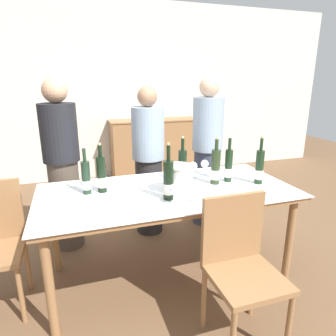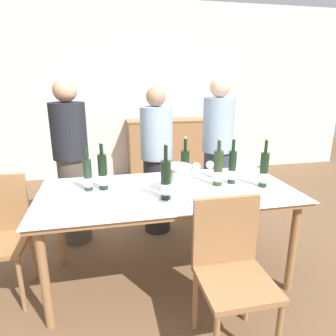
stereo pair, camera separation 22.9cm
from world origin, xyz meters
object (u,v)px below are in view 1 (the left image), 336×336
(person_host, at_px, (63,167))
(wine_glass_2, at_px, (200,192))
(sideboard_cabinet, at_px, (155,148))
(person_guest_right, at_px, (207,153))
(wine_glass_1, at_px, (175,191))
(wine_bottle_1, at_px, (216,168))
(wine_bottle_5, at_px, (228,166))
(person_guest_left, at_px, (149,163))
(wine_bottle_4, at_px, (168,181))
(ice_bucket, at_px, (178,178))
(wine_bottle_2, at_px, (182,167))
(wine_glass_0, at_px, (205,164))
(wine_bottle_0, at_px, (259,168))
(chair_near_front, at_px, (240,260))
(wine_glass_3, at_px, (193,167))
(wine_bottle_3, at_px, (102,175))
(wine_bottle_6, at_px, (86,178))
(dining_table, at_px, (168,198))

(person_host, bearing_deg, wine_glass_2, -49.79)
(sideboard_cabinet, xyz_separation_m, person_guest_right, (0.08, -1.85, 0.34))
(wine_glass_1, bearing_deg, wine_bottle_1, 33.48)
(wine_bottle_5, xyz_separation_m, person_guest_left, (-0.50, 0.77, -0.14))
(wine_bottle_1, distance_m, wine_bottle_4, 0.51)
(wine_bottle_1, bearing_deg, sideboard_cabinet, 85.12)
(ice_bucket, height_order, wine_glass_1, ice_bucket)
(sideboard_cabinet, distance_m, wine_bottle_2, 2.59)
(wine_bottle_5, distance_m, person_guest_left, 0.93)
(person_guest_left, bearing_deg, wine_glass_0, -53.39)
(wine_bottle_0, xyz_separation_m, chair_near_front, (-0.53, -0.62, -0.37))
(wine_glass_0, distance_m, chair_near_front, 1.06)
(ice_bucket, relative_size, person_guest_left, 0.14)
(chair_near_front, bearing_deg, wine_bottle_0, 49.54)
(chair_near_front, xyz_separation_m, person_guest_left, (-0.18, 1.52, 0.23))
(wine_glass_3, relative_size, chair_near_front, 0.17)
(wine_bottle_3, height_order, wine_bottle_6, wine_bottle_3)
(wine_bottle_2, height_order, wine_bottle_5, wine_bottle_2)
(wine_bottle_4, xyz_separation_m, person_guest_right, (0.77, 1.00, -0.09))
(ice_bucket, height_order, wine_bottle_2, wine_bottle_2)
(sideboard_cabinet, relative_size, person_guest_left, 0.97)
(wine_bottle_1, height_order, person_guest_right, person_guest_right)
(wine_bottle_2, height_order, chair_near_front, wine_bottle_2)
(wine_bottle_2, xyz_separation_m, person_host, (-0.97, 0.61, -0.09))
(ice_bucket, relative_size, wine_bottle_0, 0.54)
(person_guest_left, bearing_deg, wine_glass_1, -94.77)
(wine_bottle_0, bearing_deg, wine_bottle_4, -173.90)
(ice_bucket, relative_size, wine_glass_2, 1.69)
(wine_glass_0, bearing_deg, wine_bottle_3, -169.83)
(wine_bottle_4, relative_size, wine_glass_3, 2.64)
(wine_bottle_5, bearing_deg, wine_bottle_0, -31.62)
(wine_bottle_0, bearing_deg, wine_glass_2, -160.06)
(wine_bottle_4, height_order, chair_near_front, wine_bottle_4)
(sideboard_cabinet, bearing_deg, wine_bottle_0, -87.55)
(wine_glass_1, bearing_deg, chair_near_front, -57.13)
(wine_bottle_2, distance_m, wine_glass_2, 0.48)
(sideboard_cabinet, distance_m, person_host, 2.40)
(wine_bottle_4, height_order, wine_bottle_5, wine_bottle_4)
(wine_bottle_1, distance_m, person_host, 1.42)
(wine_glass_1, xyz_separation_m, person_host, (-0.75, 1.05, -0.06))
(wine_bottle_1, relative_size, person_guest_left, 0.25)
(wine_bottle_0, bearing_deg, person_host, 151.08)
(dining_table, distance_m, wine_bottle_4, 0.27)
(wine_glass_2, xyz_separation_m, person_guest_right, (0.59, 1.14, -0.04))
(sideboard_cabinet, bearing_deg, wine_bottle_6, -116.14)
(sideboard_cabinet, xyz_separation_m, wine_bottle_6, (-1.25, -2.55, 0.41))
(wine_glass_0, xyz_separation_m, person_guest_right, (0.28, 0.53, -0.04))
(ice_bucket, bearing_deg, wine_bottle_2, 61.92)
(wine_bottle_6, distance_m, person_guest_right, 1.50)
(wine_bottle_3, relative_size, wine_glass_0, 2.89)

